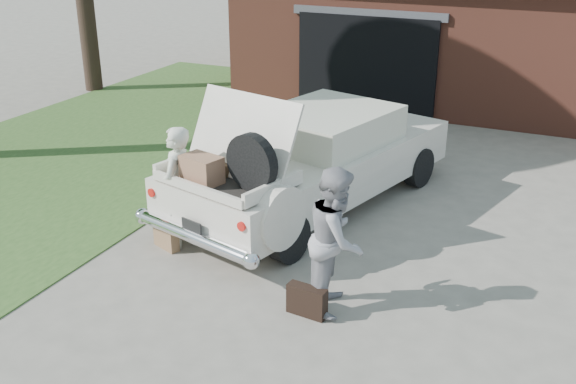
% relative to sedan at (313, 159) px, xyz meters
% --- Properties ---
extents(ground, '(90.00, 90.00, 0.00)m').
position_rel_sedan_xyz_m(ground, '(0.54, -2.69, -0.76)').
color(ground, gray).
rests_on(ground, ground).
extents(grass_strip, '(6.00, 16.00, 0.02)m').
position_rel_sedan_xyz_m(grass_strip, '(-4.96, 0.31, -0.75)').
color(grass_strip, '#2D4C1E').
rests_on(grass_strip, ground).
extents(house, '(12.80, 7.80, 3.30)m').
position_rel_sedan_xyz_m(house, '(1.52, 8.78, 0.91)').
color(house, brown).
rests_on(house, ground).
extents(sedan, '(3.24, 5.53, 2.06)m').
position_rel_sedan_xyz_m(sedan, '(0.00, 0.00, 0.00)').
color(sedan, beige).
rests_on(sedan, ground).
extents(woman_left, '(0.54, 0.70, 1.69)m').
position_rel_sedan_xyz_m(woman_left, '(-1.15, -2.01, 0.08)').
color(woman_left, beige).
rests_on(woman_left, ground).
extents(woman_right, '(0.80, 0.95, 1.72)m').
position_rel_sedan_xyz_m(woman_right, '(1.39, -2.60, 0.10)').
color(woman_right, gray).
rests_on(woman_right, ground).
extents(suitcase_left, '(0.45, 0.28, 0.33)m').
position_rel_sedan_xyz_m(suitcase_left, '(-1.24, -2.21, -0.60)').
color(suitcase_left, '#926C4A').
rests_on(suitcase_left, ground).
extents(suitcase_right, '(0.48, 0.19, 0.36)m').
position_rel_sedan_xyz_m(suitcase_right, '(1.17, -2.93, -0.58)').
color(suitcase_right, black).
rests_on(suitcase_right, ground).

